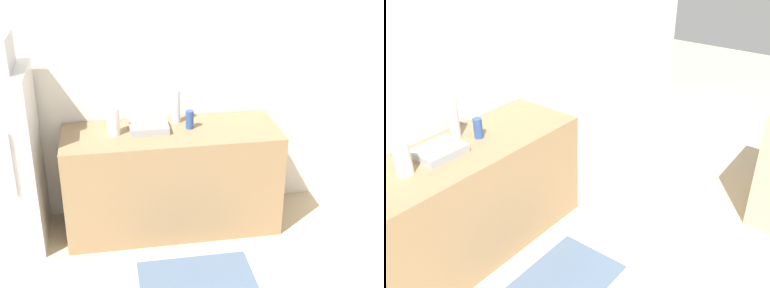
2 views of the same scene
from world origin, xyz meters
TOP-DOWN VIEW (x-y plane):
  - wall_back at (0.00, 3.33)m, footprint 8.00×0.06m
  - counter at (-0.05, 2.95)m, footprint 1.82×0.66m
  - sink_basin at (-0.24, 3.00)m, footprint 0.32×0.27m
  - bottle_tall at (0.01, 3.14)m, footprint 0.07×0.07m
  - bottle_short at (0.11, 2.99)m, footprint 0.07×0.07m
  - paper_towel_roll at (-0.53, 2.97)m, footprint 0.11×0.11m
  - kitchen_rug at (0.02, 2.14)m, footprint 0.89×0.59m

SIDE VIEW (x-z plane):
  - kitchen_rug at x=0.02m, z-range 0.00..0.01m
  - counter at x=-0.05m, z-range 0.00..0.91m
  - sink_basin at x=-0.24m, z-range 0.91..0.97m
  - bottle_short at x=0.11m, z-range 0.91..1.07m
  - paper_towel_roll at x=-0.53m, z-range 0.91..1.14m
  - bottle_tall at x=0.01m, z-range 0.91..1.21m
  - wall_back at x=0.00m, z-range 0.00..2.60m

